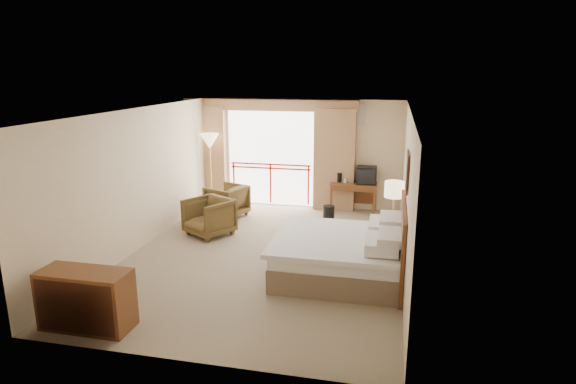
% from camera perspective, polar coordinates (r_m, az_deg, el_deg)
% --- Properties ---
extents(floor, '(7.00, 7.00, 0.00)m').
position_cam_1_polar(floor, '(9.16, -2.62, -7.47)').
color(floor, '#88785C').
rests_on(floor, ground).
extents(ceiling, '(7.00, 7.00, 0.00)m').
position_cam_1_polar(ceiling, '(8.53, -2.83, 9.61)').
color(ceiling, white).
rests_on(ceiling, wall_back).
extents(wall_back, '(5.00, 0.00, 5.00)m').
position_cam_1_polar(wall_back, '(12.09, 1.62, 4.57)').
color(wall_back, beige).
rests_on(wall_back, ground).
extents(wall_front, '(5.00, 0.00, 5.00)m').
position_cam_1_polar(wall_front, '(5.60, -12.19, -7.49)').
color(wall_front, beige).
rests_on(wall_front, ground).
extents(wall_left, '(0.00, 7.00, 7.00)m').
position_cam_1_polar(wall_left, '(9.69, -17.15, 1.48)').
color(wall_left, beige).
rests_on(wall_left, ground).
extents(wall_right, '(0.00, 7.00, 7.00)m').
position_cam_1_polar(wall_right, '(8.46, 13.85, -0.11)').
color(wall_right, beige).
rests_on(wall_right, ground).
extents(balcony_door, '(2.40, 0.00, 2.40)m').
position_cam_1_polar(balcony_door, '(12.27, -2.08, 4.00)').
color(balcony_door, white).
rests_on(balcony_door, wall_back).
extents(balcony_railing, '(2.09, 0.03, 1.02)m').
position_cam_1_polar(balcony_railing, '(12.33, -2.09, 2.21)').
color(balcony_railing, red).
rests_on(balcony_railing, wall_back).
extents(curtain_left, '(1.00, 0.26, 2.50)m').
position_cam_1_polar(curtain_left, '(12.65, -9.51, 4.36)').
color(curtain_left, '#997051').
rests_on(curtain_left, wall_back).
extents(curtain_right, '(1.00, 0.26, 2.50)m').
position_cam_1_polar(curtain_right, '(11.83, 5.53, 3.80)').
color(curtain_right, '#997051').
rests_on(curtain_right, wall_back).
extents(valance, '(4.40, 0.22, 0.28)m').
position_cam_1_polar(valance, '(12.00, -2.26, 10.27)').
color(valance, '#997051').
rests_on(valance, wall_back).
extents(hvac_vent, '(0.50, 0.04, 0.50)m').
position_cam_1_polar(hvac_vent, '(11.76, 7.94, 9.08)').
color(hvac_vent, silver).
rests_on(hvac_vent, wall_back).
extents(bed, '(2.13, 2.06, 0.97)m').
position_cam_1_polar(bed, '(8.22, 6.45, -7.35)').
color(bed, brown).
rests_on(bed, floor).
extents(headboard, '(0.06, 2.10, 1.30)m').
position_cam_1_polar(headboard, '(8.09, 13.35, -5.95)').
color(headboard, '#582911').
rests_on(headboard, wall_right).
extents(framed_art, '(0.04, 0.72, 0.60)m').
position_cam_1_polar(framed_art, '(7.76, 13.94, 2.39)').
color(framed_art, black).
rests_on(framed_art, wall_right).
extents(nightstand, '(0.48, 0.56, 0.64)m').
position_cam_1_polar(nightstand, '(9.66, 12.21, -4.62)').
color(nightstand, '#582911').
rests_on(nightstand, floor).
extents(table_lamp, '(0.37, 0.37, 0.66)m').
position_cam_1_polar(table_lamp, '(9.47, 12.48, 0.23)').
color(table_lamp, tan).
rests_on(table_lamp, nightstand).
extents(phone, '(0.23, 0.19, 0.09)m').
position_cam_1_polar(phone, '(9.40, 12.01, -2.81)').
color(phone, black).
rests_on(phone, nightstand).
extents(desk, '(1.12, 0.54, 0.73)m').
position_cam_1_polar(desk, '(11.85, 7.80, 0.37)').
color(desk, '#582911').
rests_on(desk, floor).
extents(tv, '(0.46, 0.37, 0.42)m').
position_cam_1_polar(tv, '(11.69, 9.30, 1.98)').
color(tv, black).
rests_on(tv, desk).
extents(coffee_maker, '(0.13, 0.13, 0.24)m').
position_cam_1_polar(coffee_maker, '(11.77, 6.13, 1.71)').
color(coffee_maker, black).
rests_on(coffee_maker, desk).
extents(cup, '(0.10, 0.10, 0.11)m').
position_cam_1_polar(cup, '(11.72, 6.82, 1.31)').
color(cup, white).
rests_on(cup, desk).
extents(wastebasket, '(0.30, 0.30, 0.34)m').
position_cam_1_polar(wastebasket, '(11.20, 4.84, -2.48)').
color(wastebasket, black).
rests_on(wastebasket, floor).
extents(armchair_far, '(1.07, 1.05, 0.75)m').
position_cam_1_polar(armchair_far, '(11.59, -7.22, -2.84)').
color(armchair_far, '#4A381C').
rests_on(armchair_far, floor).
extents(armchair_near, '(1.17, 1.18, 0.79)m').
position_cam_1_polar(armchair_near, '(10.36, -9.26, -5.01)').
color(armchair_near, '#4A381C').
rests_on(armchair_near, floor).
extents(side_table, '(0.54, 0.54, 0.59)m').
position_cam_1_polar(side_table, '(10.94, -10.10, -1.80)').
color(side_table, black).
rests_on(side_table, floor).
extents(book, '(0.24, 0.26, 0.02)m').
position_cam_1_polar(book, '(10.89, -10.14, -0.84)').
color(book, white).
rests_on(book, side_table).
extents(floor_lamp, '(0.47, 0.47, 1.86)m').
position_cam_1_polar(floor_lamp, '(12.16, -9.27, 5.64)').
color(floor_lamp, tan).
rests_on(floor_lamp, floor).
extents(dresser, '(1.22, 0.52, 0.81)m').
position_cam_1_polar(dresser, '(7.13, -22.82, -11.67)').
color(dresser, '#582911').
rests_on(dresser, floor).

